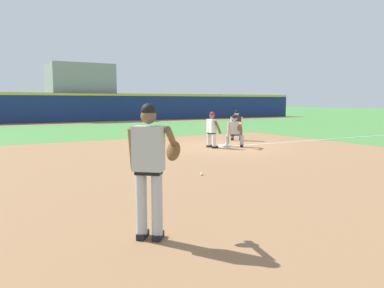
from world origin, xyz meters
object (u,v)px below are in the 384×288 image
Objects in this scene: baseball at (202,174)px; baserunner at (212,128)px; pitcher at (151,163)px; umpire at (237,124)px; first_baseman at (235,129)px; first_base_bag at (225,146)px.

baserunner reaches higher than baseball.
pitcher reaches higher than umpire.
first_baseman is 1.01m from baserunner.
baseball is at bearing 50.19° from pitcher.
pitcher reaches higher than first_base_bag.
first_base_bag is 0.26× the size of umpire.
first_base_bag is 2.84m from umpire.
first_base_bag is 6.10m from baseball.
first_baseman reaches higher than first_base_bag.
pitcher is (-6.78, -8.10, 1.01)m from first_base_bag.
first_base_bag is 0.98m from baserunner.
pitcher reaches higher than first_baseman.
baserunner is at bearing -144.28° from umpire.
umpire is at bearing 52.24° from first_baseman.
umpire is (1.63, 2.10, 0.06)m from first_baseman.
first_baseman is 0.92× the size of umpire.
baseball is 8.85m from umpire.
first_base_bag is at bearing 148.87° from first_baseman.
first_base_bag is 5.14× the size of baseball.
first_baseman is at bearing -12.69° from baserunner.
pitcher is (-2.86, -3.43, 1.02)m from baseball.
pitcher is 13.29m from umpire.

